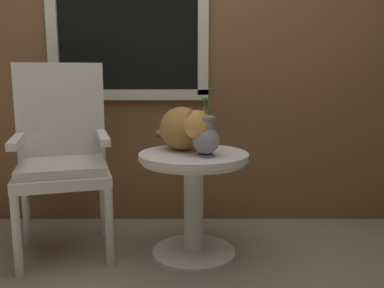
{
  "coord_description": "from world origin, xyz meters",
  "views": [
    {
      "loc": [
        0.16,
        -1.99,
        1.02
      ],
      "look_at": [
        0.17,
        0.21,
        0.65
      ],
      "focal_mm": 38.21,
      "sensor_mm": 36.0,
      "label": 1
    }
  ],
  "objects": [
    {
      "name": "back_wall",
      "position": [
        -0.01,
        0.82,
        1.3
      ],
      "size": [
        4.0,
        0.07,
        2.6
      ],
      "color": "brown",
      "rests_on": "ground_plane"
    },
    {
      "name": "pewter_vase_with_ivy",
      "position": [
        0.23,
        0.12,
        0.7
      ],
      "size": [
        0.14,
        0.14,
        0.35
      ],
      "color": "gray",
      "rests_on": "wicker_side_table"
    },
    {
      "name": "cat",
      "position": [
        0.11,
        0.28,
        0.73
      ],
      "size": [
        0.35,
        0.57,
        0.26
      ],
      "color": "#AD7A3D",
      "rests_on": "wicker_side_table"
    },
    {
      "name": "wicker_side_table",
      "position": [
        0.17,
        0.21,
        0.41
      ],
      "size": [
        0.61,
        0.61,
        0.6
      ],
      "color": "silver",
      "rests_on": "ground_plane"
    },
    {
      "name": "ground_plane",
      "position": [
        0.0,
        0.0,
        0.0
      ],
      "size": [
        6.0,
        6.0,
        0.0
      ],
      "primitive_type": "plane",
      "color": "gray"
    },
    {
      "name": "wicker_chair",
      "position": [
        -0.59,
        0.31,
        0.59
      ],
      "size": [
        0.62,
        0.61,
        1.09
      ],
      "color": "silver",
      "rests_on": "ground_plane"
    }
  ]
}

